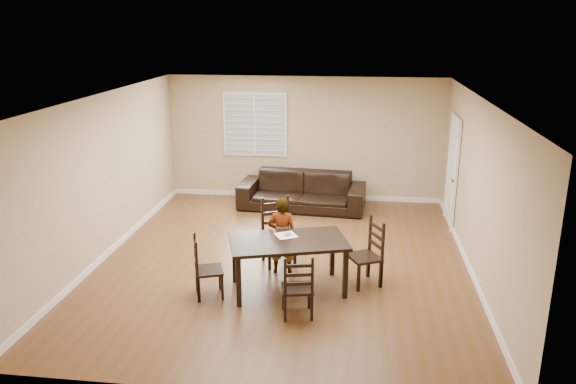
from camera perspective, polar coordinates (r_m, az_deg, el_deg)
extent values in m
plane|color=brown|center=(9.39, -0.43, -7.00)|extent=(7.00, 7.00, 0.00)
cube|color=tan|center=(12.30, 1.75, 5.41)|extent=(6.00, 0.04, 2.70)
cube|color=tan|center=(5.69, -5.25, -8.74)|extent=(6.00, 0.04, 2.70)
cube|color=tan|center=(9.78, -18.16, 1.52)|extent=(0.04, 7.00, 2.70)
cube|color=tan|center=(9.04, 18.75, 0.23)|extent=(0.04, 7.00, 2.70)
cube|color=white|center=(8.65, -0.47, 9.58)|extent=(6.00, 7.00, 0.04)
cube|color=white|center=(12.35, -3.38, 6.85)|extent=(1.40, 0.08, 1.40)
cube|color=white|center=(11.20, 16.37, 1.86)|extent=(0.06, 0.94, 2.05)
cylinder|color=#332114|center=(10.93, 16.41, 1.08)|extent=(0.06, 0.06, 0.02)
cube|color=white|center=(12.61, 1.69, -0.40)|extent=(6.00, 0.03, 0.10)
cube|color=white|center=(10.18, -17.42, -5.56)|extent=(0.03, 7.00, 0.10)
cube|color=white|center=(9.47, 17.92, -7.32)|extent=(0.03, 7.00, 0.10)
cube|color=black|center=(8.14, 0.02, -5.06)|extent=(1.87, 1.38, 0.05)
cube|color=black|center=(7.86, -5.04, -9.08)|extent=(0.09, 0.09, 0.74)
cube|color=black|center=(8.09, 5.82, -8.31)|extent=(0.09, 0.09, 0.74)
cube|color=black|center=(8.57, -5.45, -6.81)|extent=(0.09, 0.09, 0.74)
cube|color=black|center=(8.78, 4.51, -6.17)|extent=(0.09, 0.09, 0.74)
cube|color=black|center=(9.11, -0.95, -4.57)|extent=(0.64, 0.62, 0.04)
cube|color=black|center=(9.27, -1.31, -3.68)|extent=(0.47, 0.24, 1.09)
cube|color=black|center=(8.97, -1.90, -6.61)|extent=(0.06, 0.06, 0.45)
cube|color=black|center=(9.09, 0.71, -6.30)|extent=(0.06, 0.06, 0.45)
cube|color=black|center=(9.32, -2.54, -5.68)|extent=(0.06, 0.06, 0.45)
cube|color=black|center=(9.43, -0.03, -5.40)|extent=(0.06, 0.06, 0.45)
cube|color=black|center=(7.60, 0.96, -9.78)|extent=(0.48, 0.46, 0.04)
cube|color=black|center=(7.42, 1.09, -9.94)|extent=(0.41, 0.12, 0.91)
cube|color=black|center=(7.86, 2.14, -10.53)|extent=(0.04, 0.04, 0.37)
cube|color=black|center=(7.83, -0.47, -10.63)|extent=(0.04, 0.04, 0.37)
cube|color=black|center=(7.57, 2.43, -11.66)|extent=(0.04, 0.04, 0.37)
cube|color=black|center=(7.54, -0.30, -11.77)|extent=(0.04, 0.04, 0.37)
cube|color=black|center=(8.19, -8.03, -7.89)|extent=(0.50, 0.52, 0.04)
cube|color=black|center=(8.16, -9.27, -7.56)|extent=(0.17, 0.40, 0.91)
cube|color=black|center=(8.13, -6.69, -9.63)|extent=(0.05, 0.05, 0.37)
cube|color=black|center=(8.45, -6.95, -8.57)|extent=(0.05, 0.05, 0.37)
cube|color=black|center=(8.11, -9.03, -9.81)|extent=(0.05, 0.05, 0.37)
cube|color=black|center=(8.43, -9.20, -8.73)|extent=(0.05, 0.05, 0.37)
cube|color=black|center=(8.51, 7.73, -6.57)|extent=(0.59, 0.60, 0.04)
cube|color=black|center=(8.57, 8.90, -5.94)|extent=(0.25, 0.42, 1.01)
cube|color=black|center=(8.69, 5.99, -7.65)|extent=(0.05, 0.05, 0.42)
cube|color=black|center=(8.37, 7.18, -8.69)|extent=(0.05, 0.05, 0.42)
cube|color=black|center=(8.84, 8.14, -7.28)|extent=(0.05, 0.05, 0.42)
cube|color=black|center=(8.53, 9.39, -8.28)|extent=(0.05, 0.05, 0.42)
imported|color=gray|center=(8.75, -0.63, -4.44)|extent=(0.48, 0.33, 1.24)
cube|color=beige|center=(8.30, -0.20, -4.41)|extent=(0.39, 0.39, 0.00)
torus|color=#C29345|center=(8.30, -0.05, -4.28)|extent=(0.11, 0.11, 0.03)
torus|color=white|center=(8.29, -0.05, -4.20)|extent=(0.10, 0.10, 0.02)
imported|color=black|center=(11.83, 1.42, 0.11)|extent=(2.70, 1.22, 0.77)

